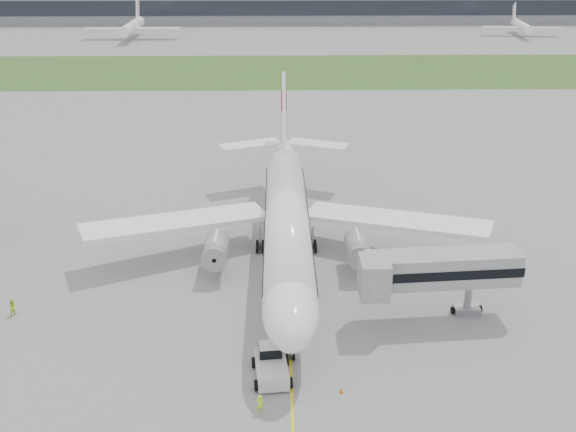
{
  "coord_description": "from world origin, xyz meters",
  "views": [
    {
      "loc": [
        -1.12,
        -63.22,
        35.52
      ],
      "look_at": [
        0.11,
        2.0,
        6.8
      ],
      "focal_mm": 40.0,
      "sensor_mm": 36.0,
      "label": 1
    }
  ],
  "objects_px": {
    "pushback_tug": "(271,364)",
    "ground_crew_near": "(260,404)",
    "airliner": "(287,215)",
    "jet_bridge": "(433,270)"
  },
  "relations": [
    {
      "from": "jet_bridge",
      "to": "ground_crew_near",
      "type": "bearing_deg",
      "value": -145.24
    },
    {
      "from": "ground_crew_near",
      "to": "pushback_tug",
      "type": "bearing_deg",
      "value": -104.01
    },
    {
      "from": "airliner",
      "to": "pushback_tug",
      "type": "distance_m",
      "value": 22.55
    },
    {
      "from": "airliner",
      "to": "jet_bridge",
      "type": "xyz_separation_m",
      "value": [
        14.03,
        -13.38,
        -0.15
      ]
    },
    {
      "from": "pushback_tug",
      "to": "ground_crew_near",
      "type": "xyz_separation_m",
      "value": [
        -0.87,
        -4.91,
        -0.25
      ]
    },
    {
      "from": "pushback_tug",
      "to": "jet_bridge",
      "type": "distance_m",
      "value": 18.5
    },
    {
      "from": "airliner",
      "to": "ground_crew_near",
      "type": "height_order",
      "value": "airliner"
    },
    {
      "from": "ground_crew_near",
      "to": "jet_bridge",
      "type": "bearing_deg",
      "value": -144.77
    },
    {
      "from": "pushback_tug",
      "to": "ground_crew_near",
      "type": "distance_m",
      "value": 5.0
    },
    {
      "from": "airliner",
      "to": "ground_crew_near",
      "type": "xyz_separation_m",
      "value": [
        -2.6,
        -26.94,
        -4.79
      ]
    }
  ]
}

